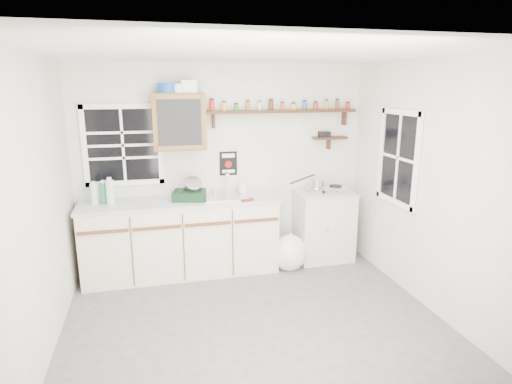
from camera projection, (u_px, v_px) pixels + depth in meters
room at (254, 197)px, 3.86m from camera, size 3.64×3.24×2.54m
main_cabinet at (182, 237)px, 5.14m from camera, size 2.31×0.63×0.92m
right_cabinet at (323, 225)px, 5.60m from camera, size 0.73×0.57×0.91m
sink at (225, 196)px, 5.16m from camera, size 0.52×0.44×0.29m
upper_cabinet at (179, 121)px, 4.96m from camera, size 0.60×0.32×0.65m
upper_cabinet_clutter at (176, 87)px, 4.86m from camera, size 0.45×0.24×0.14m
spice_shelf at (281, 110)px, 5.29m from camera, size 1.91×0.18×0.35m
secondary_shelf at (328, 137)px, 5.54m from camera, size 0.45×0.16×0.24m
warning_sign at (228, 163)px, 5.36m from camera, size 0.22×0.02×0.30m
window_back at (123, 145)px, 5.00m from camera, size 0.93×0.03×0.98m
window_right at (398, 158)px, 4.75m from camera, size 0.03×0.78×1.08m
water_bottles at (104, 193)px, 4.83m from camera, size 0.27×0.14×0.31m
dish_rack at (190, 192)px, 5.02m from camera, size 0.43×0.36×0.28m
soap_bottle at (242, 186)px, 5.32m from camera, size 0.10×0.11×0.18m
rag at (246, 199)px, 5.02m from camera, size 0.17×0.16×0.02m
hotplate at (326, 189)px, 5.46m from camera, size 0.54×0.33×0.07m
saucepan at (317, 183)px, 5.41m from camera, size 0.39×0.30×0.18m
trash_bag at (289, 252)px, 5.32m from camera, size 0.43×0.39×0.49m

